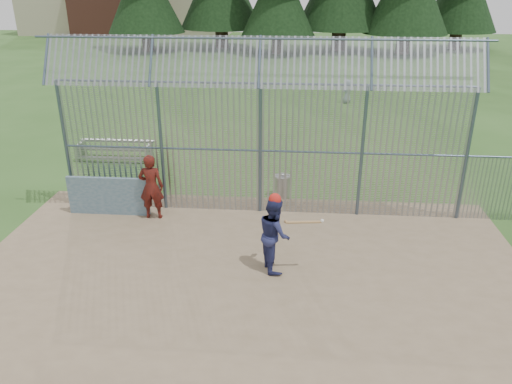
# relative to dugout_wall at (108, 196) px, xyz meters

# --- Properties ---
(ground) EXTENTS (120.00, 120.00, 0.00)m
(ground) POSITION_rel_dugout_wall_xyz_m (4.60, -2.90, -0.62)
(ground) COLOR #2D511E
(ground) RESTS_ON ground
(dirt_infield) EXTENTS (14.00, 10.00, 0.02)m
(dirt_infield) POSITION_rel_dugout_wall_xyz_m (4.60, -3.40, -0.61)
(dirt_infield) COLOR #756047
(dirt_infield) RESTS_ON ground
(dugout_wall) EXTENTS (2.50, 0.12, 1.20)m
(dugout_wall) POSITION_rel_dugout_wall_xyz_m (0.00, 0.00, 0.00)
(dugout_wall) COLOR #38566B
(dugout_wall) RESTS_ON dirt_infield
(batter) EXTENTS (0.96, 1.10, 1.90)m
(batter) POSITION_rel_dugout_wall_xyz_m (5.20, -2.70, 0.35)
(batter) COLOR navy
(batter) RESTS_ON dirt_infield
(onlooker) EXTENTS (0.76, 0.53, 2.01)m
(onlooker) POSITION_rel_dugout_wall_xyz_m (1.40, -0.12, 0.40)
(onlooker) COLOR maroon
(onlooker) RESTS_ON dirt_infield
(bg_kid_standing) EXTENTS (0.79, 0.76, 1.36)m
(bg_kid_standing) POSITION_rel_dugout_wall_xyz_m (8.53, 15.81, 0.06)
(bg_kid_standing) COLOR slate
(bg_kid_standing) RESTS_ON ground
(batting_gear) EXTENTS (1.33, 0.39, 0.69)m
(batting_gear) POSITION_rel_dugout_wall_xyz_m (5.31, -2.72, 1.20)
(batting_gear) COLOR red
(batting_gear) RESTS_ON ground
(trash_can) EXTENTS (0.56, 0.56, 0.82)m
(trash_can) POSITION_rel_dugout_wall_xyz_m (5.25, 1.82, -0.24)
(trash_can) COLOR gray
(trash_can) RESTS_ON ground
(bleacher) EXTENTS (3.00, 0.95, 0.72)m
(bleacher) POSITION_rel_dugout_wall_xyz_m (-1.53, 4.93, -0.21)
(bleacher) COLOR gray
(bleacher) RESTS_ON ground
(backstop_fence) EXTENTS (20.09, 0.81, 5.30)m
(backstop_fence) POSITION_rel_dugout_wall_xyz_m (6.41, 0.53, 1.74)
(backstop_fence) COLOR #47566B
(backstop_fence) RESTS_ON ground
(distant_buildings) EXTENTS (26.50, 10.50, 8.00)m
(distant_buildings) POSITION_rel_dugout_wall_xyz_m (-18.58, 53.59, 2.98)
(distant_buildings) COLOR brown
(distant_buildings) RESTS_ON ground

